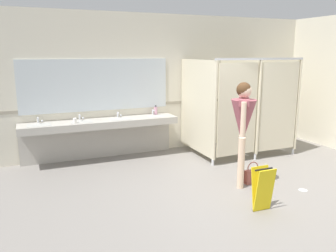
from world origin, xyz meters
The scene contains 12 objects.
ground_plane centered at (0.00, 0.00, -0.05)m, with size 7.35×6.07×0.10m, color gray.
wall_back centered at (0.00, 2.80, 1.48)m, with size 7.35×0.12×2.96m, color beige.
wall_back_tile_band centered at (0.00, 2.73, 1.05)m, with size 7.35×0.01×0.06m, color #9E937F.
vanity_counter centered at (-1.67, 2.53, 0.61)m, with size 3.11×0.54×0.94m.
mirror_panel centered at (-1.67, 2.72, 1.50)m, with size 3.01×0.02×1.04m, color silver.
bathroom_stalls centered at (1.23, 1.76, 1.07)m, with size 2.05×1.51×2.05m.
person_standing centered at (0.12, 0.20, 1.08)m, with size 0.56×0.56×1.70m.
handbag centered at (0.38, 0.22, 0.13)m, with size 0.28×0.11×0.37m.
soap_dispenser centered at (-0.44, 2.61, 0.92)m, with size 0.07×0.07×0.20m.
paper_cup centered at (-2.20, 2.32, 0.88)m, with size 0.07×0.07×0.10m, color white.
wet_floor_sign centered at (-0.12, -0.68, 0.32)m, with size 0.28×0.19×0.61m.
floor_drain_cover centered at (0.94, -0.36, 0.00)m, with size 0.14×0.14×0.01m, color #B7BABF.
Camera 1 is at (-3.04, -4.26, 2.15)m, focal length 36.70 mm.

